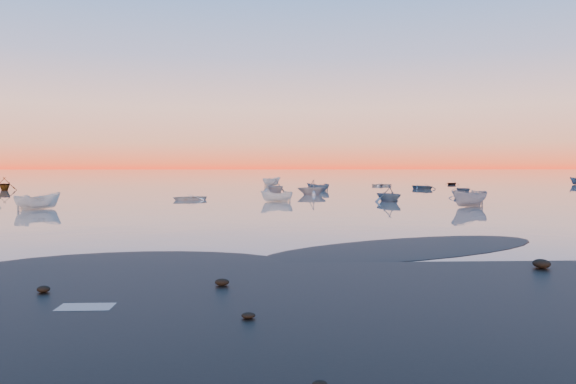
{
  "coord_description": "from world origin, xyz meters",
  "views": [
    {
      "loc": [
        -1.0,
        -24.19,
        3.81
      ],
      "look_at": [
        1.3,
        28.0,
        1.23
      ],
      "focal_mm": 35.0,
      "sensor_mm": 36.0,
      "label": 1
    }
  ],
  "objects": [
    {
      "name": "mud_lobes",
      "position": [
        0.0,
        -1.0,
        0.01
      ],
      "size": [
        140.0,
        6.0,
        0.07
      ],
      "primitive_type": null,
      "color": "black",
      "rests_on": "ground"
    },
    {
      "name": "moored_fleet",
      "position": [
        0.0,
        53.0,
        0.0
      ],
      "size": [
        124.0,
        58.0,
        1.2
      ],
      "primitive_type": null,
      "color": "silver",
      "rests_on": "ground"
    },
    {
      "name": "boat_near_center",
      "position": [
        -20.09,
        24.0,
        0.0
      ],
      "size": [
        3.99,
        4.03,
        1.38
      ],
      "primitive_type": "imported",
      "rotation": [
        0.0,
        0.0,
        2.35
      ],
      "color": "silver",
      "rests_on": "ground"
    },
    {
      "name": "boat_near_right",
      "position": [
        11.83,
        32.61,
        0.0
      ],
      "size": [
        3.92,
        3.3,
        1.26
      ],
      "primitive_type": "imported",
      "rotation": [
        0.0,
        0.0,
        3.7
      ],
      "color": "#38526C",
      "rests_on": "ground"
    },
    {
      "name": "ground",
      "position": [
        0.0,
        100.0,
        0.0
      ],
      "size": [
        600.0,
        600.0,
        0.0
      ],
      "primitive_type": "plane",
      "color": "slate",
      "rests_on": "ground"
    }
  ]
}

